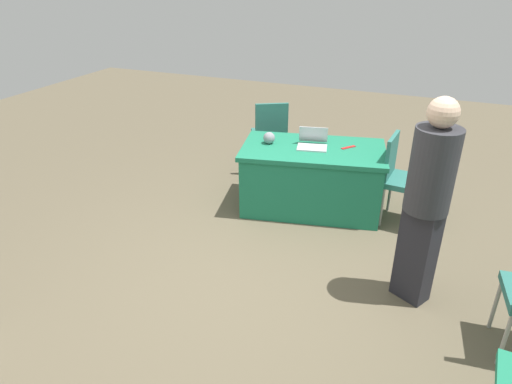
# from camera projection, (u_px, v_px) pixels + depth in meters

# --- Properties ---
(ground_plane) EXTENTS (14.40, 14.40, 0.00)m
(ground_plane) POSITION_uv_depth(u_px,v_px,m) (251.00, 284.00, 4.02)
(ground_plane) COLOR brown
(table_foreground) EXTENTS (1.70, 1.18, 0.73)m
(table_foreground) POSITION_uv_depth(u_px,v_px,m) (312.00, 178.00, 5.14)
(table_foreground) COLOR #1E7A56
(table_foreground) RESTS_ON ground
(chair_tucked_right) EXTENTS (0.48, 0.48, 0.96)m
(chair_tucked_right) POSITION_uv_depth(u_px,v_px,m) (401.00, 174.00, 4.77)
(chair_tucked_right) COLOR #9E9993
(chair_tucked_right) RESTS_ON ground
(chair_aisle) EXTENTS (0.60, 0.60, 0.97)m
(chair_aisle) POSITION_uv_depth(u_px,v_px,m) (270.00, 131.00, 5.97)
(chair_aisle) COLOR #9E9993
(chair_aisle) RESTS_ON ground
(person_presenter) EXTENTS (0.46, 0.46, 1.72)m
(person_presenter) POSITION_uv_depth(u_px,v_px,m) (428.00, 195.00, 3.45)
(person_presenter) COLOR #26262D
(person_presenter) RESTS_ON ground
(laptop_silver) EXTENTS (0.37, 0.35, 0.21)m
(laptop_silver) POSITION_uv_depth(u_px,v_px,m) (312.00, 144.00, 4.98)
(laptop_silver) COLOR silver
(laptop_silver) RESTS_ON table_foreground
(yarn_ball) EXTENTS (0.13, 0.13, 0.13)m
(yarn_ball) POSITION_uv_depth(u_px,v_px,m) (269.00, 138.00, 5.07)
(yarn_ball) COLOR gray
(yarn_ball) RESTS_ON table_foreground
(scissors_red) EXTENTS (0.14, 0.16, 0.01)m
(scissors_red) POSITION_uv_depth(u_px,v_px,m) (348.00, 147.00, 4.98)
(scissors_red) COLOR red
(scissors_red) RESTS_ON table_foreground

